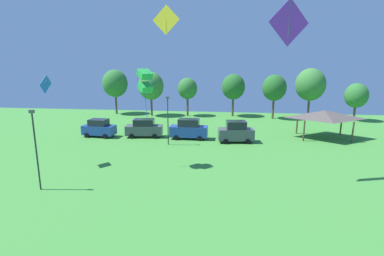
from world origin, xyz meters
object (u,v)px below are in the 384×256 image
at_px(kite_flying_8, 46,84).
at_px(treeline_tree_5, 310,85).
at_px(treeline_tree_0, 115,84).
at_px(parked_car_leftmost, 99,128).
at_px(treeline_tree_2, 188,89).
at_px(park_pavilion, 325,114).
at_px(treeline_tree_1, 151,86).
at_px(kite_flying_1, 145,81).
at_px(treeline_tree_3, 233,87).
at_px(parked_car_third_from_left, 189,129).
at_px(light_post_1, 36,146).
at_px(kite_flying_0, 166,20).
at_px(parked_car_second_from_left, 144,128).
at_px(parked_car_rightmost_in_row, 236,132).
at_px(kite_flying_7, 289,22).
at_px(light_post_0, 168,118).
at_px(treeline_tree_6, 356,96).
at_px(treeline_tree_4, 274,88).

relative_size(kite_flying_8, treeline_tree_5, 0.21).
bearing_deg(kite_flying_8, treeline_tree_0, 99.05).
relative_size(parked_car_leftmost, treeline_tree_2, 0.63).
relative_size(park_pavilion, treeline_tree_1, 0.94).
distance_m(park_pavilion, treeline_tree_5, 15.45).
height_order(kite_flying_1, treeline_tree_0, kite_flying_1).
distance_m(treeline_tree_1, treeline_tree_2, 6.57).
bearing_deg(treeline_tree_2, kite_flying_1, -90.25).
xyz_separation_m(treeline_tree_0, treeline_tree_1, (7.12, -1.14, -0.30)).
height_order(kite_flying_1, park_pavilion, kite_flying_1).
bearing_deg(treeline_tree_3, treeline_tree_0, -179.56).
bearing_deg(treeline_tree_0, parked_car_leftmost, -76.33).
distance_m(parked_car_third_from_left, treeline_tree_3, 18.48).
distance_m(light_post_1, treeline_tree_0, 34.43).
bearing_deg(treeline_tree_2, parked_car_leftmost, -119.48).
distance_m(kite_flying_0, treeline_tree_2, 18.49).
distance_m(parked_car_second_from_left, treeline_tree_5, 30.81).
xyz_separation_m(parked_car_leftmost, parked_car_rightmost_in_row, (17.78, -0.59, 0.13)).
distance_m(kite_flying_0, parked_car_rightmost_in_row, 16.02).
bearing_deg(treeline_tree_2, treeline_tree_3, 4.93).
height_order(kite_flying_7, park_pavilion, kite_flying_7).
bearing_deg(light_post_1, treeline_tree_2, 78.14).
xyz_separation_m(light_post_0, treeline_tree_0, (-13.99, 20.00, 2.40)).
relative_size(kite_flying_7, parked_car_second_from_left, 0.72).
xyz_separation_m(kite_flying_7, treeline_tree_6, (16.47, 27.47, -8.38)).
height_order(parked_car_rightmost_in_row, light_post_0, light_post_0).
relative_size(parked_car_second_from_left, park_pavilion, 0.66).
distance_m(kite_flying_8, light_post_1, 7.16).
bearing_deg(parked_car_third_from_left, treeline_tree_6, 30.88).
relative_size(kite_flying_0, parked_car_third_from_left, 0.74).
relative_size(parked_car_rightmost_in_row, park_pavilion, 0.60).
relative_size(treeline_tree_3, treeline_tree_4, 1.00).
height_order(parked_car_second_from_left, treeline_tree_6, treeline_tree_6).
relative_size(kite_flying_1, parked_car_second_from_left, 0.90).
distance_m(kite_flying_8, light_post_0, 13.37).
distance_m(kite_flying_8, parked_car_second_from_left, 14.46).
xyz_separation_m(parked_car_leftmost, light_post_0, (9.79, -2.75, 2.12)).
bearing_deg(treeline_tree_3, kite_flying_7, -83.06).
xyz_separation_m(park_pavilion, light_post_0, (-19.23, -5.70, 0.19)).
bearing_deg(parked_car_third_from_left, treeline_tree_0, 133.79).
bearing_deg(kite_flying_7, kite_flying_1, 171.73).
bearing_deg(treeline_tree_6, kite_flying_8, -144.56).
bearing_deg(parked_car_third_from_left, treeline_tree_4, 51.33).
xyz_separation_m(kite_flying_8, light_post_1, (2.17, -5.40, -4.18)).
xyz_separation_m(kite_flying_1, parked_car_rightmost_in_row, (8.44, 9.69, -6.73)).
relative_size(park_pavilion, treeline_tree_2, 1.08).
bearing_deg(kite_flying_1, treeline_tree_6, 42.32).
xyz_separation_m(parked_car_leftmost, treeline_tree_0, (-4.19, 17.25, 4.52)).
bearing_deg(parked_car_rightmost_in_row, park_pavilion, 10.31).
relative_size(kite_flying_7, kite_flying_8, 2.00).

